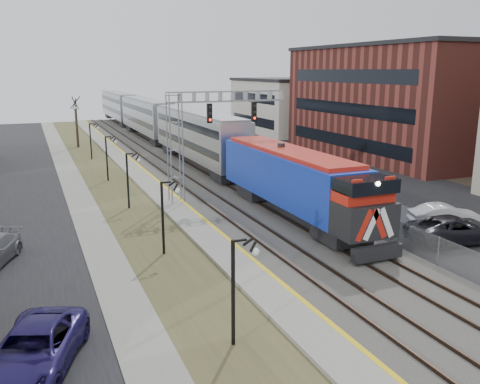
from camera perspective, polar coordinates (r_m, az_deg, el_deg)
street_west at (r=43.35m, az=-23.84°, el=-0.45°), size 7.00×120.00×0.04m
sidewalk at (r=43.43m, az=-17.92°, el=0.11°), size 2.00×120.00×0.08m
grass_median at (r=43.74m, az=-14.01°, el=0.45°), size 4.00×120.00×0.06m
platform at (r=44.24m, az=-10.18°, el=0.91°), size 2.00×120.00×0.24m
ballast_bed at (r=45.53m, az=-4.03°, el=1.42°), size 8.00×120.00×0.20m
parking_lot at (r=50.56m, az=8.98°, el=2.41°), size 16.00×120.00×0.04m
platform_edge at (r=44.40m, az=-9.08°, el=1.16°), size 0.24×120.00×0.01m
track_near at (r=44.92m, az=-6.46°, el=1.43°), size 1.58×120.00×0.15m
track_far at (r=45.98m, az=-2.27°, el=1.79°), size 1.58×120.00×0.15m
train at (r=66.19m, az=-8.90°, el=7.55°), size 3.00×85.85×5.33m
signal_gantry at (r=37.22m, az=-4.79°, el=7.26°), size 9.00×1.07×8.15m
lampposts at (r=27.33m, az=-8.82°, el=-2.84°), size 0.14×62.14×4.00m
fence at (r=46.86m, az=0.83°, el=2.67°), size 0.04×120.00×1.60m
buildings_east at (r=55.61m, az=23.93°, el=8.97°), size 16.00×76.00×15.00m
car_lot_b at (r=34.14m, az=22.10°, el=-2.59°), size 4.70×2.94×1.46m
car_lot_c at (r=31.37m, az=23.01°, el=-3.97°), size 5.90×3.35×1.55m
car_lot_d at (r=37.82m, az=11.53°, el=-0.26°), size 5.76×3.23×1.58m
car_lot_e at (r=47.30m, az=3.63°, el=2.75°), size 5.04×3.07×1.60m
car_lot_f at (r=51.26m, az=1.74°, el=3.62°), size 5.16×3.51×1.61m
car_street_a at (r=18.49m, az=-22.15°, el=-16.26°), size 4.20×5.89×1.49m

